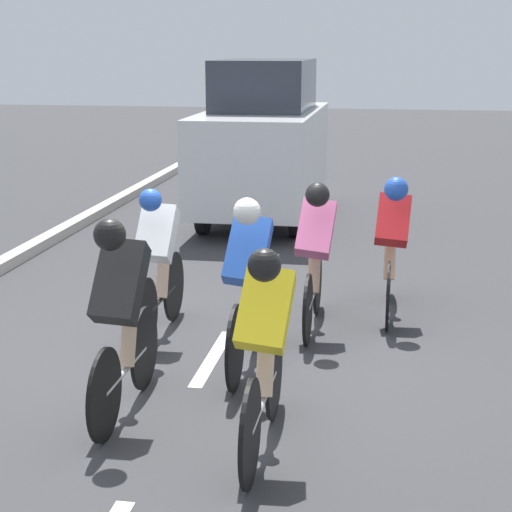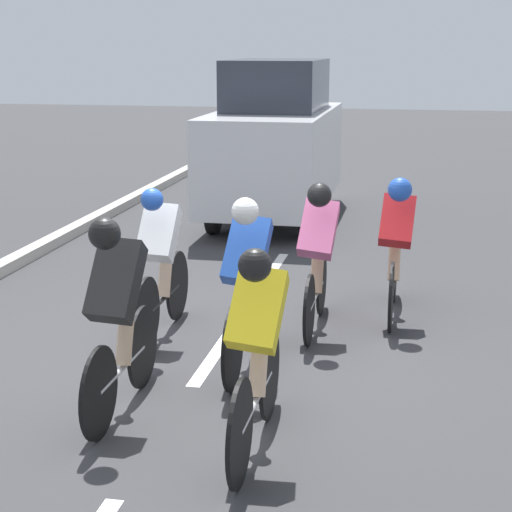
{
  "view_description": "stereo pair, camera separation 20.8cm",
  "coord_description": "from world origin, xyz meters",
  "views": [
    {
      "loc": [
        -1.56,
        6.94,
        2.72
      ],
      "look_at": [
        -0.39,
        -0.06,
        0.95
      ],
      "focal_mm": 60.0,
      "sensor_mm": 36.0,
      "label": 1
    },
    {
      "loc": [
        -1.76,
        6.9,
        2.72
      ],
      "look_at": [
        -0.39,
        -0.06,
        0.95
      ],
      "focal_mm": 60.0,
      "sensor_mm": 36.0,
      "label": 2
    }
  ],
  "objects": [
    {
      "name": "ground_plane",
      "position": [
        0.0,
        0.0,
        0.0
      ],
      "size": [
        60.0,
        60.0,
        0.0
      ],
      "primitive_type": "plane",
      "color": "#38383A"
    },
    {
      "name": "lane_stripe_mid",
      "position": [
        0.0,
        -0.06,
        0.0
      ],
      "size": [
        0.12,
        1.4,
        0.01
      ],
      "primitive_type": "cube",
      "color": "white",
      "rests_on": "ground"
    },
    {
      "name": "lane_stripe_far",
      "position": [
        0.0,
        -3.26,
        0.0
      ],
      "size": [
        0.12,
        1.4,
        0.01
      ],
      "primitive_type": "cube",
      "color": "white",
      "rests_on": "ground"
    },
    {
      "name": "cyclist_pink",
      "position": [
        -0.81,
        -0.96,
        0.79
      ],
      "size": [
        0.38,
        1.62,
        1.49
      ],
      "color": "black",
      "rests_on": "ground"
    },
    {
      "name": "cyclist_blue",
      "position": [
        -0.35,
        0.17,
        0.8
      ],
      "size": [
        0.38,
        1.74,
        1.54
      ],
      "color": "black",
      "rests_on": "ground"
    },
    {
      "name": "cyclist_white",
      "position": [
        0.61,
        -0.5,
        0.76
      ],
      "size": [
        0.35,
        1.69,
        1.48
      ],
      "color": "black",
      "rests_on": "ground"
    },
    {
      "name": "cyclist_yellow",
      "position": [
        -0.73,
        1.66,
        0.77
      ],
      "size": [
        0.38,
        1.74,
        1.5
      ],
      "color": "black",
      "rests_on": "ground"
    },
    {
      "name": "cyclist_black",
      "position": [
        0.39,
        1.24,
        0.82
      ],
      "size": [
        0.35,
        1.63,
        1.56
      ],
      "color": "black",
      "rests_on": "ground"
    },
    {
      "name": "cyclist_red",
      "position": [
        -1.53,
        -1.53,
        0.78
      ],
      "size": [
        0.36,
        1.69,
        1.48
      ],
      "color": "black",
      "rests_on": "ground"
    },
    {
      "name": "support_car",
      "position": [
        0.54,
        -6.29,
        1.21
      ],
      "size": [
        1.7,
        3.98,
        2.47
      ],
      "color": "black",
      "rests_on": "ground"
    }
  ]
}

